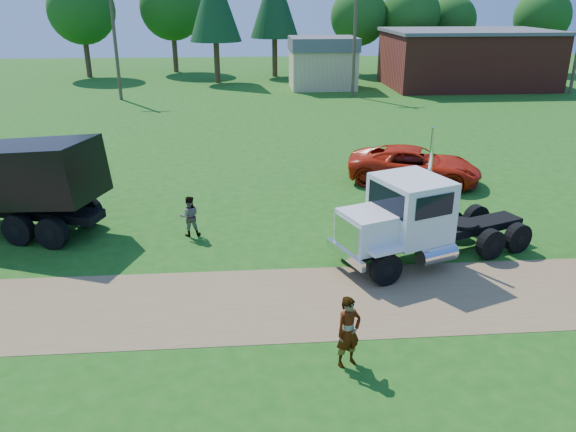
{
  "coord_description": "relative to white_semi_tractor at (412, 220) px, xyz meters",
  "views": [
    {
      "loc": [
        -3.64,
        -14.24,
        8.34
      ],
      "look_at": [
        -2.28,
        2.77,
        1.6
      ],
      "focal_mm": 35.0,
      "sensor_mm": 36.0,
      "label": 1
    }
  ],
  "objects": [
    {
      "name": "spectator_a",
      "position": [
        -3.06,
        -5.41,
        -0.58
      ],
      "size": [
        0.78,
        0.68,
        1.82
      ],
      "primitive_type": "imported",
      "rotation": [
        0.0,
        0.0,
        0.44
      ],
      "color": "#999999",
      "rests_on": "ground"
    },
    {
      "name": "black_dump_truck",
      "position": [
        -14.38,
        3.91,
        0.52
      ],
      "size": [
        8.55,
        4.88,
        3.64
      ],
      "rotation": [
        0.0,
        0.0,
        -0.31
      ],
      "color": "black",
      "rests_on": "ground"
    },
    {
      "name": "ground",
      "position": [
        -1.75,
        -2.36,
        -1.48
      ],
      "size": [
        140.0,
        140.0,
        0.0
      ],
      "primitive_type": "plane",
      "color": "#185312",
      "rests_on": "ground"
    },
    {
      "name": "utility_poles",
      "position": [
        4.25,
        32.64,
        3.23
      ],
      "size": [
        42.2,
        0.28,
        9.0
      ],
      "color": "#4F3C2D",
      "rests_on": "ground"
    },
    {
      "name": "brick_building",
      "position": [
        16.25,
        37.64,
        1.17
      ],
      "size": [
        15.4,
        10.4,
        5.3
      ],
      "color": "maroon",
      "rests_on": "ground"
    },
    {
      "name": "orange_pickup",
      "position": [
        2.59,
        8.31,
        -0.63
      ],
      "size": [
        6.71,
        4.67,
        1.7
      ],
      "primitive_type": "imported",
      "rotation": [
        0.0,
        0.0,
        1.24
      ],
      "color": "red",
      "rests_on": "ground"
    },
    {
      "name": "white_semi_tractor",
      "position": [
        0.0,
        0.0,
        0.0
      ],
      "size": [
        7.28,
        4.6,
        4.35
      ],
      "rotation": [
        0.0,
        0.0,
        0.37
      ],
      "color": "black",
      "rests_on": "ground"
    },
    {
      "name": "spectator_b",
      "position": [
        -7.47,
        2.79,
        -0.72
      ],
      "size": [
        0.82,
        0.68,
        1.53
      ],
      "primitive_type": "imported",
      "rotation": [
        0.0,
        0.0,
        3.28
      ],
      "color": "#999999",
      "rests_on": "ground"
    },
    {
      "name": "tan_shed",
      "position": [
        2.25,
        37.64,
        0.94
      ],
      "size": [
        6.2,
        5.4,
        4.7
      ],
      "color": "tan",
      "rests_on": "ground"
    },
    {
      "name": "tree_row",
      "position": [
        0.66,
        47.6,
        5.21
      ],
      "size": [
        56.63,
        15.09,
        11.72
      ],
      "color": "#3D2718",
      "rests_on": "ground"
    },
    {
      "name": "dirt_track",
      "position": [
        -1.75,
        -2.36,
        -1.48
      ],
      "size": [
        120.0,
        4.2,
        0.01
      ],
      "primitive_type": "cube",
      "color": "brown",
      "rests_on": "ground"
    }
  ]
}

